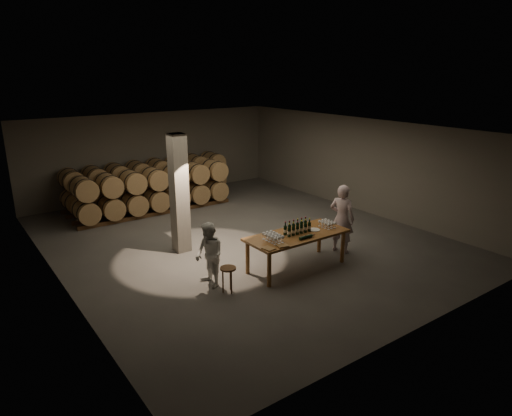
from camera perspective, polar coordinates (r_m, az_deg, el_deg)
room at (r=12.22m, az=-9.58°, el=1.74°), size 12.00×12.00×12.00m
tasting_table at (r=11.26m, az=5.13°, el=-3.73°), size 2.60×1.10×0.90m
barrel_stack_back at (r=17.33m, az=-13.22°, el=3.42°), size 6.26×0.95×1.57m
barrel_stack_front at (r=15.93m, az=-12.53°, el=2.28°), size 5.48×0.95×1.57m
bottle_cluster at (r=11.24m, az=5.20°, el=-2.55°), size 0.74×0.24×0.34m
lying_bottles at (r=10.92m, az=6.26°, el=-3.63°), size 0.47×0.08×0.08m
glass_cluster_left at (r=10.70m, az=2.15°, el=-3.47°), size 0.31×0.53×0.18m
glass_cluster_right at (r=11.76m, az=8.89°, el=-1.81°), size 0.30×0.41×0.16m
plate at (r=11.53m, az=7.30°, el=-2.71°), size 0.29×0.29×0.02m
notebook_near at (r=10.43m, az=3.33°, el=-4.74°), size 0.29×0.24×0.03m
notebook_corner at (r=10.27m, az=1.57°, el=-5.07°), size 0.25×0.30×0.02m
pen at (r=10.49m, az=3.47°, el=-4.65°), size 0.14×0.02×0.01m
stool at (r=10.16m, az=-3.51°, el=-7.99°), size 0.36×0.36×0.59m
person_man at (r=12.39m, az=10.69°, el=-1.32°), size 0.68×0.80×1.87m
person_woman at (r=10.37m, az=-5.87°, el=-5.89°), size 0.58×0.74×1.51m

